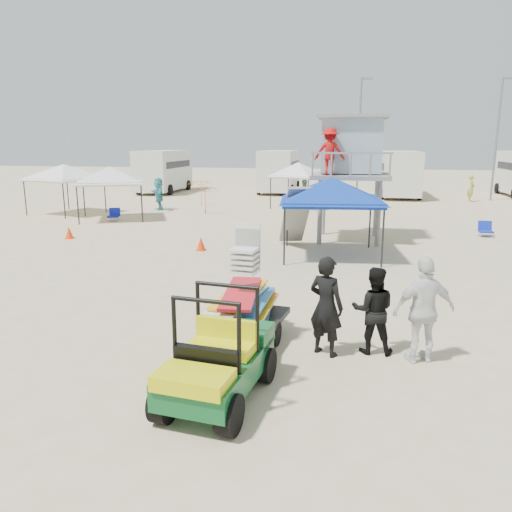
% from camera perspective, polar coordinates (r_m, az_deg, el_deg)
% --- Properties ---
extents(ground, '(140.00, 140.00, 0.00)m').
position_cam_1_polar(ground, '(9.12, -6.73, -12.02)').
color(ground, beige).
rests_on(ground, ground).
extents(utility_cart, '(1.39, 2.36, 1.69)m').
position_cam_1_polar(utility_cart, '(7.55, -4.62, -10.86)').
color(utility_cart, '#0C5123').
rests_on(utility_cart, ground).
extents(surf_trailer, '(1.45, 2.34, 2.06)m').
position_cam_1_polar(surf_trailer, '(9.65, -0.96, -5.14)').
color(surf_trailer, black).
rests_on(surf_trailer, ground).
extents(man_left, '(0.81, 0.71, 1.85)m').
position_cam_1_polar(man_left, '(9.17, 8.01, -5.69)').
color(man_left, black).
rests_on(man_left, ground).
extents(man_mid, '(0.80, 0.62, 1.64)m').
position_cam_1_polar(man_mid, '(9.45, 13.25, -6.05)').
color(man_mid, black).
rests_on(man_mid, ground).
extents(man_right, '(1.21, 0.81, 1.91)m').
position_cam_1_polar(man_right, '(9.25, 18.64, -5.90)').
color(man_right, white).
rests_on(man_right, ground).
extents(lifeguard_tower, '(2.99, 2.99, 4.75)m').
position_cam_1_polar(lifeguard_tower, '(20.25, 10.62, 11.79)').
color(lifeguard_tower, gray).
rests_on(lifeguard_tower, ground).
extents(canopy_blue, '(3.51, 3.51, 3.10)m').
position_cam_1_polar(canopy_blue, '(17.12, 8.68, 8.41)').
color(canopy_blue, black).
rests_on(canopy_blue, ground).
extents(canopy_white_a, '(4.14, 4.14, 3.08)m').
position_cam_1_polar(canopy_white_a, '(26.49, -16.39, 9.50)').
color(canopy_white_a, black).
rests_on(canopy_white_a, ground).
extents(canopy_white_b, '(3.83, 3.83, 3.11)m').
position_cam_1_polar(canopy_white_b, '(29.39, -21.15, 9.49)').
color(canopy_white_b, black).
rests_on(canopy_white_b, ground).
extents(canopy_white_c, '(3.24, 3.24, 3.11)m').
position_cam_1_polar(canopy_white_c, '(30.03, 4.83, 10.34)').
color(canopy_white_c, black).
rests_on(canopy_white_c, ground).
extents(umbrella_a, '(1.97, 2.00, 1.57)m').
position_cam_1_polar(umbrella_a, '(27.70, -5.82, 6.43)').
color(umbrella_a, red).
rests_on(umbrella_a, ground).
extents(umbrella_b, '(2.40, 2.41, 1.63)m').
position_cam_1_polar(umbrella_b, '(31.46, -6.25, 7.23)').
color(umbrella_b, orange).
rests_on(umbrella_b, ground).
extents(cone_near, '(0.34, 0.34, 0.50)m').
position_cam_1_polar(cone_near, '(18.20, -6.31, 1.41)').
color(cone_near, '#FF3208').
rests_on(cone_near, ground).
extents(cone_far, '(0.34, 0.34, 0.50)m').
position_cam_1_polar(cone_far, '(21.74, -20.58, 2.53)').
color(cone_far, '#FF3D08').
rests_on(cone_far, ground).
extents(beach_chair_a, '(0.69, 0.75, 0.64)m').
position_cam_1_polar(beach_chair_a, '(26.13, -15.94, 4.58)').
color(beach_chair_a, '#0E199B').
rests_on(beach_chair_a, ground).
extents(beach_chair_c, '(0.54, 0.58, 0.64)m').
position_cam_1_polar(beach_chair_c, '(22.96, 24.74, 2.83)').
color(beach_chair_c, '#0F28AC').
rests_on(beach_chair_c, ground).
extents(rv_far_left, '(2.64, 6.80, 3.25)m').
position_cam_1_polar(rv_far_left, '(40.63, -10.51, 9.72)').
color(rv_far_left, silver).
rests_on(rv_far_left, ground).
extents(rv_mid_left, '(2.65, 6.50, 3.25)m').
position_cam_1_polar(rv_mid_left, '(39.82, 2.65, 9.86)').
color(rv_mid_left, silver).
rests_on(rv_mid_left, ground).
extents(rv_mid_right, '(2.64, 7.00, 3.25)m').
position_cam_1_polar(rv_mid_right, '(38.09, 16.03, 9.25)').
color(rv_mid_right, silver).
rests_on(rv_mid_right, ground).
extents(light_pole_left, '(0.14, 0.14, 8.00)m').
position_cam_1_polar(light_pole_left, '(34.89, 11.68, 12.82)').
color(light_pole_left, slate).
rests_on(light_pole_left, ground).
extents(light_pole_right, '(0.14, 0.14, 8.00)m').
position_cam_1_polar(light_pole_right, '(37.59, 25.79, 11.82)').
color(light_pole_right, slate).
rests_on(light_pole_right, ground).
extents(distant_beachgoers, '(19.85, 9.02, 1.86)m').
position_cam_1_polar(distant_beachgoers, '(30.05, -0.02, 7.22)').
color(distant_beachgoers, '#508668').
rests_on(distant_beachgoers, ground).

